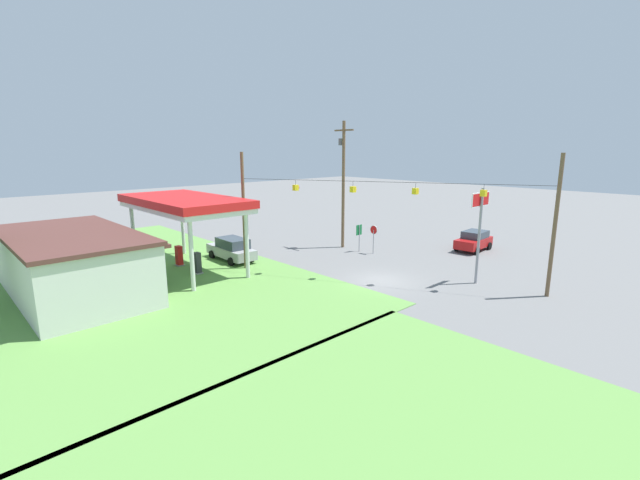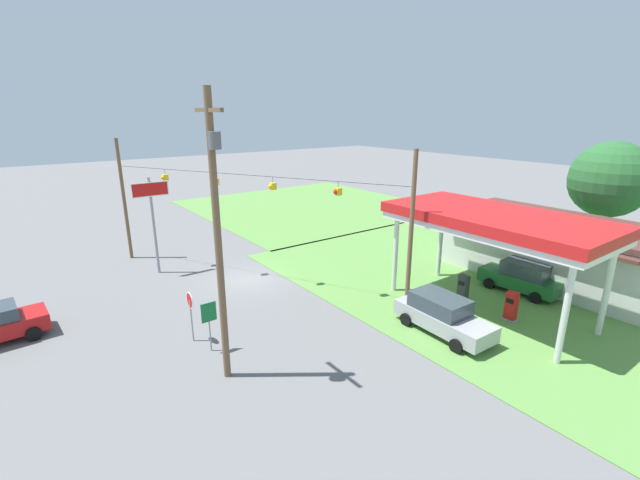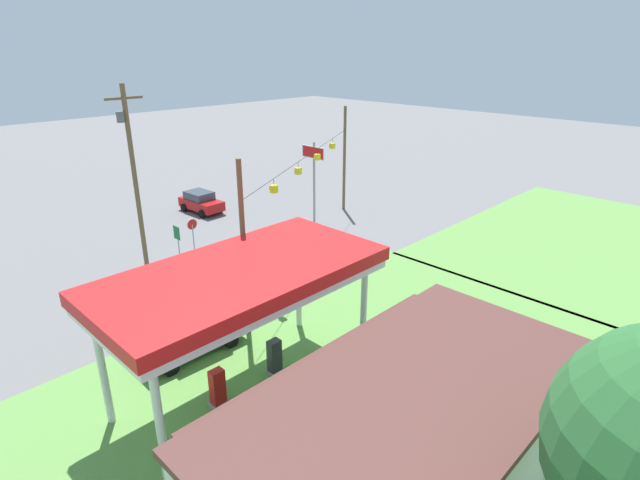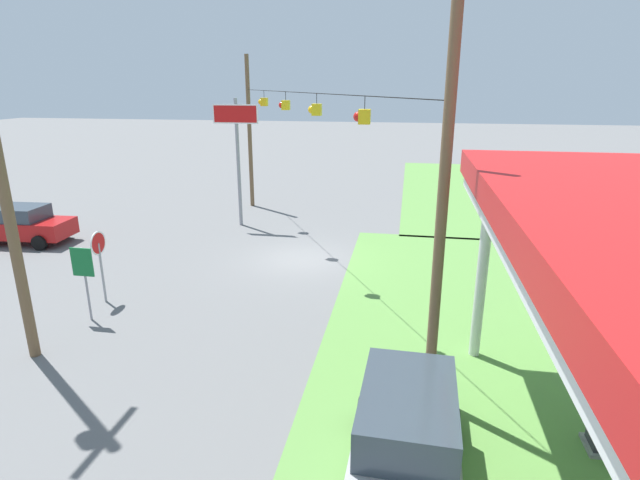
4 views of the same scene
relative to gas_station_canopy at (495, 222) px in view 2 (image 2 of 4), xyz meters
name	(u,v)px [view 2 (image 2 of 4)]	position (x,y,z in m)	size (l,w,h in m)	color
ground_plane	(249,280)	(-11.71, -8.37, -4.99)	(160.00, 160.00, 0.00)	slate
grass_verge_station_corner	(586,288)	(2.00, 7.69, -4.97)	(36.00, 28.00, 0.04)	#5B8E42
grass_verge_opposite_corner	(309,206)	(-27.71, 7.63, -4.97)	(24.00, 24.00, 0.04)	#5B8E42
gas_station_canopy	(495,222)	(0.00, 0.00, 0.00)	(11.13, 5.55, 5.50)	silver
gas_station_store	(553,249)	(-0.32, 7.67, -3.01)	(12.96, 7.15, 3.94)	silver
fuel_pump_near	(463,289)	(-1.46, 0.00, -4.23)	(0.71, 0.56, 1.60)	gray
fuel_pump_far	(511,307)	(1.46, 0.00, -4.23)	(0.71, 0.56, 1.60)	gray
car_at_pumps_front	(442,314)	(0.13, -3.90, -4.03)	(5.06, 2.23, 1.88)	#9E9EA3
car_at_pumps_rear	(522,277)	(-0.18, 3.91, -4.01)	(4.63, 2.34, 1.94)	#1E602D
stop_sign_roadside	(190,306)	(-6.33, -14.06, -3.17)	(0.80, 0.08, 2.50)	#99999E
stop_sign_overhead	(152,206)	(-16.42, -12.64, -0.41)	(0.22, 2.31, 6.47)	gray
route_sign	(209,317)	(-4.97, -13.72, -3.28)	(0.10, 0.70, 2.40)	gray
utility_pole_main	(218,229)	(-2.74, -13.94, 1.30)	(2.20, 0.44, 11.33)	brown
signal_span_gantry	(245,208)	(-11.71, -8.38, -0.23)	(18.38, 10.24, 8.73)	brown
tree_behind_station	(610,180)	(-0.10, 13.98, 0.90)	(5.31, 5.31, 8.56)	#4C3828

